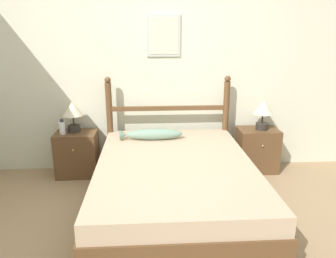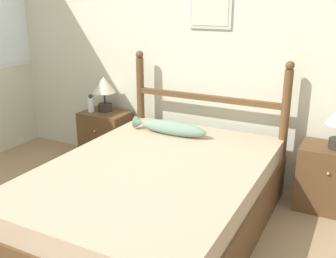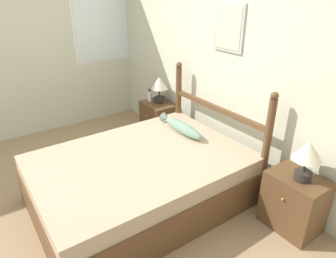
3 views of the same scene
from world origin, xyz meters
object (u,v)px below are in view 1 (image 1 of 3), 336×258
table_lamp_left (73,112)px  table_lamp_right (263,110)px  nightstand_left (77,154)px  fish_pillow (152,134)px  bottle (62,127)px  bed (175,187)px  nightstand_right (257,150)px

table_lamp_left → table_lamp_right: size_ratio=1.00×
nightstand_left → fish_pillow: fish_pillow is taller
table_lamp_left → bottle: size_ratio=1.94×
table_lamp_right → nightstand_left: bearing=179.8°
table_lamp_right → fish_pillow: size_ratio=0.52×
bed → table_lamp_right: 1.57m
table_lamp_left → bottle: table_lamp_left is taller
nightstand_right → table_lamp_left: 2.31m
nightstand_right → table_lamp_left: (-2.25, 0.04, 0.52)m
nightstand_left → bottle: bottle is taller
table_lamp_right → bottle: 2.41m
nightstand_right → bottle: 2.40m
bed → nightstand_left: 1.46m
bottle → table_lamp_left: bearing=35.9°
fish_pillow → bottle: bearing=167.5°
nightstand_right → fish_pillow: 1.39m
nightstand_left → fish_pillow: bearing=-17.1°
table_lamp_right → bottle: size_ratio=1.94×
fish_pillow → table_lamp_right: bearing=11.3°
bed → nightstand_right: bearing=40.2°
bed → nightstand_left: size_ratio=3.81×
table_lamp_left → table_lamp_right: 2.29m
fish_pillow → bed: bearing=-72.7°
bed → table_lamp_left: table_lamp_left is taller
nightstand_left → table_lamp_right: size_ratio=1.48×
table_lamp_left → bed: bearing=-40.8°
nightstand_left → fish_pillow: 1.01m
table_lamp_left → nightstand_left: bearing=-61.8°
table_lamp_right → fish_pillow: table_lamp_right is taller
bed → nightstand_left: bearing=139.8°
nightstand_left → table_lamp_right: 2.33m
table_lamp_right → bottle: (-2.40, -0.04, -0.16)m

